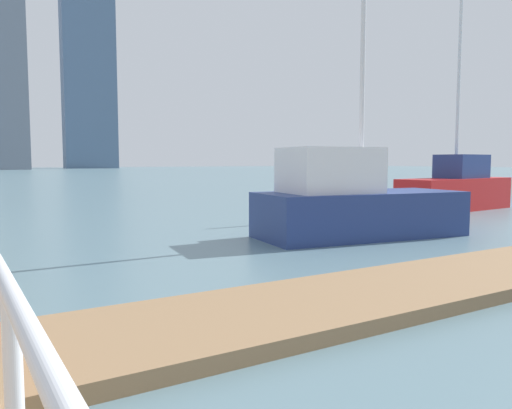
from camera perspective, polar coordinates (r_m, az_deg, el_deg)
name	(u,v)px	position (r m, az deg, el deg)	size (l,w,h in m)	color
ground_plane	(76,222)	(16.55, -19.72, -1.84)	(300.00, 300.00, 0.00)	slate
floating_dock	(445,281)	(8.06, 20.57, -8.09)	(12.85, 2.00, 0.18)	#93704C
dock_piling_1	(331,197)	(12.70, 8.45, 0.80)	(0.32, 0.32, 1.93)	#473826
moored_boat_2	(353,202)	(12.61, 10.89, 0.25)	(5.36, 2.76, 9.56)	navy
moored_boat_3	(456,188)	(20.79, 21.69, 1.70)	(5.57, 2.08, 8.21)	red
skyline_tower_3	(7,55)	(134.20, -26.30, 14.90)	(7.21, 13.08, 52.62)	slate
skyline_tower_4	(87,22)	(150.20, -18.56, 18.95)	(13.46, 9.01, 77.93)	slate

